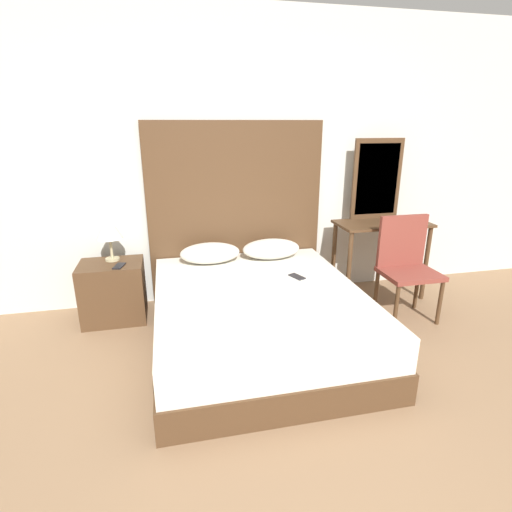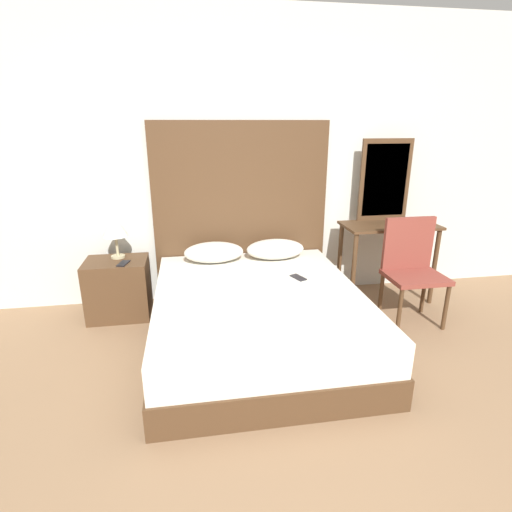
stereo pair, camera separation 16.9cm
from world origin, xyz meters
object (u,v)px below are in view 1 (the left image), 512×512
(table_lamp, at_px, (109,229))
(phone_on_nightstand, at_px, (119,266))
(phone_on_bed, at_px, (297,277))
(vanity_desk, at_px, (381,238))
(nightstand, at_px, (113,292))
(chair, at_px, (406,261))
(bed, at_px, (259,318))

(table_lamp, xyz_separation_m, phone_on_nightstand, (0.07, -0.18, -0.29))
(phone_on_bed, relative_size, vanity_desk, 0.18)
(nightstand, distance_m, table_lamp, 0.57)
(phone_on_bed, relative_size, table_lamp, 0.41)
(phone_on_bed, relative_size, chair, 0.18)
(vanity_desk, xyz_separation_m, chair, (0.01, -0.44, -0.10))
(phone_on_nightstand, xyz_separation_m, vanity_desk, (2.49, 0.06, 0.08))
(phone_on_bed, bearing_deg, bed, -152.29)
(bed, distance_m, phone_on_nightstand, 1.28)
(chair, bearing_deg, bed, -170.89)
(nightstand, distance_m, phone_on_nightstand, 0.31)
(vanity_desk, bearing_deg, table_lamp, 177.32)
(bed, xyz_separation_m, table_lamp, (-1.16, 0.79, 0.60))
(phone_on_nightstand, relative_size, vanity_desk, 0.18)
(phone_on_bed, height_order, table_lamp, table_lamp)
(phone_on_bed, xyz_separation_m, vanity_desk, (1.03, 0.47, 0.15))
(bed, height_order, chair, chair)
(phone_on_bed, height_order, phone_on_nightstand, phone_on_nightstand)
(bed, distance_m, table_lamp, 1.52)
(phone_on_nightstand, xyz_separation_m, chair, (2.50, -0.38, -0.02))
(phone_on_nightstand, bearing_deg, chair, -8.54)
(bed, distance_m, chair, 1.46)
(nightstand, height_order, phone_on_nightstand, phone_on_nightstand)
(vanity_desk, bearing_deg, bed, -154.63)
(phone_on_nightstand, bearing_deg, phone_on_bed, -15.44)
(bed, distance_m, phone_on_bed, 0.49)
(bed, xyz_separation_m, phone_on_nightstand, (-1.09, 0.60, 0.31))
(nightstand, distance_m, vanity_desk, 2.60)
(nightstand, bearing_deg, bed, -30.97)
(vanity_desk, height_order, chair, chair)
(bed, height_order, phone_on_nightstand, phone_on_nightstand)
(chair, bearing_deg, table_lamp, 167.73)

